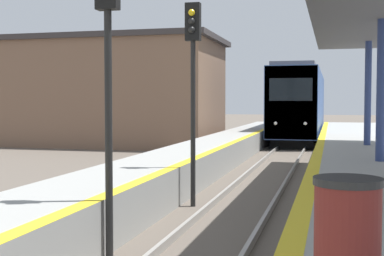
{
  "coord_description": "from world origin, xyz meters",
  "views": [
    {
      "loc": [
        2.07,
        -1.73,
        2.56
      ],
      "look_at": [
        -3.81,
        20.65,
        1.39
      ],
      "focal_mm": 50.0,
      "sensor_mm": 36.0,
      "label": 1
    }
  ],
  "objects": [
    {
      "name": "signal_near",
      "position": [
        -1.4,
        6.19,
        3.41
      ],
      "size": [
        0.36,
        0.31,
        4.91
      ],
      "color": "black",
      "rests_on": "ground"
    },
    {
      "name": "trash_bin",
      "position": [
        2.2,
        2.64,
        1.46
      ],
      "size": [
        0.55,
        0.55,
        1.0
      ],
      "color": "maroon",
      "rests_on": "platform_right"
    },
    {
      "name": "signal_mid",
      "position": [
        -1.19,
        10.74,
        3.41
      ],
      "size": [
        0.36,
        0.31,
        4.91
      ],
      "color": "black",
      "rests_on": "ground"
    },
    {
      "name": "train",
      "position": [
        0.0,
        35.64,
        2.36
      ],
      "size": [
        2.72,
        19.56,
        4.65
      ],
      "color": "black",
      "rests_on": "ground"
    },
    {
      "name": "station_building",
      "position": [
        -10.76,
        27.57,
        3.11
      ],
      "size": [
        13.38,
        7.32,
        6.2
      ],
      "color": "brown",
      "rests_on": "ground"
    }
  ]
}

